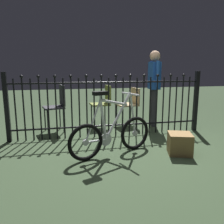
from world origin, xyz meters
The scene contains 8 objects.
ground_plane centered at (0.00, 0.00, 0.00)m, with size 20.00×20.00×0.00m, color #30402A.
iron_fence centered at (-0.05, 0.81, 0.58)m, with size 3.50×0.07×1.16m.
bicycle centered at (-0.16, -0.11, 0.31)m, with size 1.27×0.55×0.92m.
chair_olive centered at (0.01, 1.50, 0.53)m, with size 0.41×0.40×0.86m.
chair_tan centered at (0.60, 1.52, 0.49)m, with size 0.47×0.47×0.79m.
chair_charcoal centered at (-0.92, 1.33, 0.55)m, with size 0.45×0.45×0.90m.
person_visitor centered at (1.05, 1.33, 0.92)m, with size 0.21×0.48×1.56m.
display_crate centered at (0.80, -0.28, 0.15)m, with size 0.32×0.32×0.30m, color olive.
Camera 1 is at (-0.82, -3.15, 1.23)m, focal length 36.84 mm.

